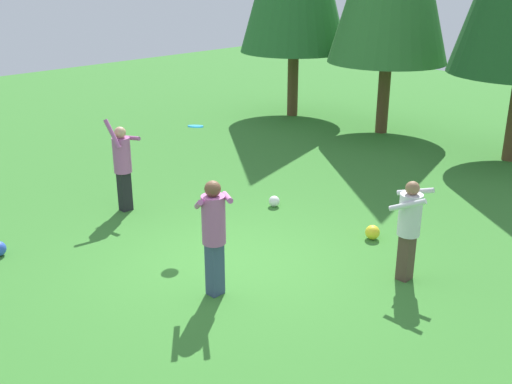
# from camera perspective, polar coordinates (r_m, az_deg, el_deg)

# --- Properties ---
(ground_plane) EXTENTS (40.00, 40.00, 0.00)m
(ground_plane) POSITION_cam_1_polar(r_m,az_deg,el_deg) (9.80, -2.58, -6.93)
(ground_plane) COLOR #387A2D
(person_thrower) EXTENTS (0.59, 0.57, 1.86)m
(person_thrower) POSITION_cam_1_polar(r_m,az_deg,el_deg) (11.87, -12.48, 2.85)
(person_thrower) COLOR black
(person_thrower) RESTS_ON ground_plane
(person_catcher) EXTENTS (0.65, 0.61, 1.59)m
(person_catcher) POSITION_cam_1_polar(r_m,az_deg,el_deg) (9.28, 14.24, -2.81)
(person_catcher) COLOR #4C382D
(person_catcher) RESTS_ON ground_plane
(person_bystander) EXTENTS (0.76, 0.73, 1.76)m
(person_bystander) POSITION_cam_1_polar(r_m,az_deg,el_deg) (8.56, -4.00, -3.42)
(person_bystander) COLOR #38476B
(person_bystander) RESTS_ON ground_plane
(frisbee) EXTENTS (0.37, 0.37, 0.06)m
(frisbee) POSITION_cam_1_polar(r_m,az_deg,el_deg) (10.45, -5.72, 6.18)
(frisbee) COLOR #2393D1
(ball_yellow) EXTENTS (0.26, 0.26, 0.26)m
(ball_yellow) POSITION_cam_1_polar(r_m,az_deg,el_deg) (10.83, 10.92, -3.75)
(ball_yellow) COLOR yellow
(ball_yellow) RESTS_ON ground_plane
(ball_white) EXTENTS (0.22, 0.22, 0.22)m
(ball_white) POSITION_cam_1_polar(r_m,az_deg,el_deg) (12.06, 1.73, -0.88)
(ball_white) COLOR white
(ball_white) RESTS_ON ground_plane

